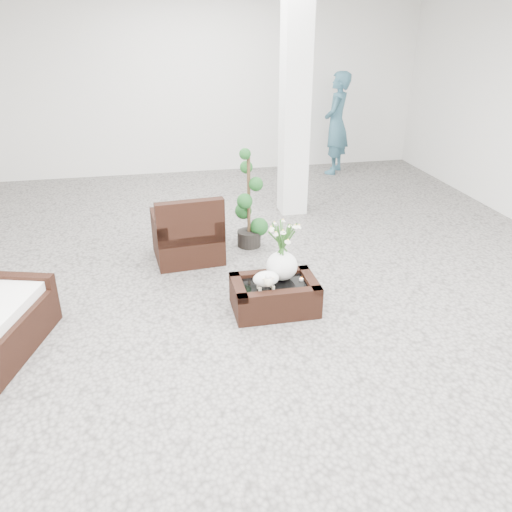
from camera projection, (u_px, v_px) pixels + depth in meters
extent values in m
plane|color=gray|center=(254.00, 302.00, 5.72)|extent=(11.00, 11.00, 0.00)
cube|color=white|center=(295.00, 101.00, 7.67)|extent=(0.40, 0.40, 3.50)
cube|color=black|center=(274.00, 297.00, 5.52)|extent=(0.90, 0.60, 0.31)
ellipsoid|color=white|center=(266.00, 280.00, 5.30)|extent=(0.28, 0.23, 0.21)
cylinder|color=white|center=(301.00, 279.00, 5.52)|extent=(0.04, 0.04, 0.03)
cube|color=black|center=(187.00, 226.00, 6.60)|extent=(0.91, 0.88, 0.90)
imported|color=#336073|center=(336.00, 123.00, 10.08)|extent=(0.79, 0.86, 1.97)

